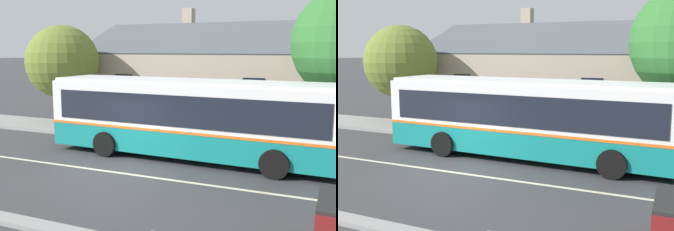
{
  "view_description": "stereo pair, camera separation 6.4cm",
  "coord_description": "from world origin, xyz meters",
  "views": [
    {
      "loc": [
        7.7,
        -12.16,
        4.25
      ],
      "look_at": [
        0.62,
        3.59,
        1.52
      ],
      "focal_mm": 45.0,
      "sensor_mm": 36.0,
      "label": 1
    },
    {
      "loc": [
        7.76,
        -12.14,
        4.25
      ],
      "look_at": [
        0.62,
        3.59,
        1.52
      ],
      "focal_mm": 45.0,
      "sensor_mm": 36.0,
      "label": 2
    }
  ],
  "objects": [
    {
      "name": "ground_plane",
      "position": [
        0.0,
        0.0,
        0.0
      ],
      "size": [
        300.0,
        300.0,
        0.0
      ],
      "primitive_type": "plane",
      "color": "#38383A"
    },
    {
      "name": "sidewalk_far",
      "position": [
        0.0,
        6.0,
        0.07
      ],
      "size": [
        60.0,
        3.0,
        0.15
      ],
      "primitive_type": "cube",
      "color": "gray",
      "rests_on": "ground"
    },
    {
      "name": "curb_near",
      "position": [
        0.0,
        -4.75,
        0.06
      ],
      "size": [
        60.0,
        0.5,
        0.12
      ],
      "primitive_type": "cube",
      "color": "gray",
      "rests_on": "ground"
    },
    {
      "name": "lane_divider_stripe",
      "position": [
        0.0,
        0.0,
        0.0
      ],
      "size": [
        60.0,
        0.16,
        0.01
      ],
      "primitive_type": "cube",
      "color": "beige",
      "rests_on": "ground"
    },
    {
      "name": "community_building",
      "position": [
        2.94,
        13.96,
        2.1
      ],
      "size": [
        22.12,
        10.08,
        6.97
      ],
      "color": "tan",
      "rests_on": "ground"
    },
    {
      "name": "transit_bus",
      "position": [
        1.89,
        2.9,
        1.66
      ],
      "size": [
        11.65,
        3.06,
        3.07
      ],
      "color": "#147F7A",
      "rests_on": "ground"
    },
    {
      "name": "bench_by_building",
      "position": [
        -3.68,
        5.4,
        0.58
      ],
      "size": [
        1.8,
        0.51,
        0.94
      ],
      "color": "brown",
      "rests_on": "sidewalk_far"
    },
    {
      "name": "bench_down_street",
      "position": [
        0.88,
        5.55,
        0.57
      ],
      "size": [
        1.65,
        0.51,
        0.94
      ],
      "color": "brown",
      "rests_on": "sidewalk_far"
    },
    {
      "name": "street_tree_secondary",
      "position": [
        -7.19,
        6.84,
        3.42
      ],
      "size": [
        4.05,
        4.05,
        5.57
      ],
      "color": "#4C3828",
      "rests_on": "ground"
    },
    {
      "name": "bike_rack",
      "position": [
        -6.62,
        5.94,
        0.68
      ],
      "size": [
        1.16,
        0.06,
        0.78
      ],
      "color": "slate",
      "rests_on": "sidewalk_far"
    }
  ]
}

